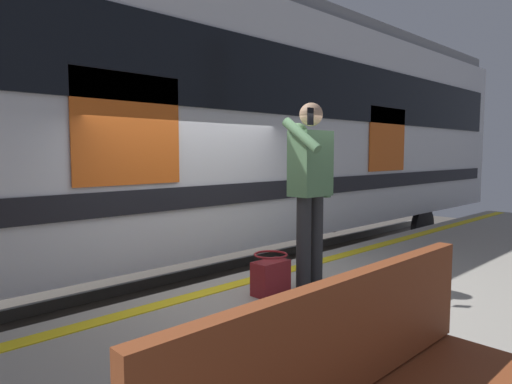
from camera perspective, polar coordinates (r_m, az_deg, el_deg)
ground_plane at (r=5.07m, az=-4.04°, el=-20.14°), size 23.90×23.90×0.00m
platform at (r=3.81m, az=15.35°, el=-22.14°), size 15.38×3.66×0.86m
safety_line at (r=4.55m, az=-1.64°, el=-11.44°), size 15.07×0.16×0.01m
track_rail_near at (r=5.98m, az=-12.03°, el=-15.39°), size 19.99×0.08×0.16m
track_rail_far at (r=7.18m, az=-18.23°, el=-12.03°), size 19.99×0.08×0.16m
train_carriage at (r=7.17m, az=-4.12°, el=8.97°), size 13.94×2.97×4.22m
passenger at (r=4.25m, az=6.89°, el=1.60°), size 0.57×0.55×1.76m
handbag at (r=4.16m, az=1.89°, el=-10.63°), size 0.34×0.31×0.38m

